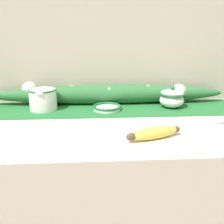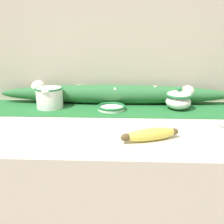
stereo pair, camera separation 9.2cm
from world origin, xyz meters
TOP-DOWN VIEW (x-y plane):
  - countertop at (0.00, 0.00)m, footprint 1.60×0.63m
  - back_wall at (0.00, 0.33)m, footprint 2.40×0.04m
  - table_runner at (0.00, 0.17)m, footprint 1.47×0.26m
  - cream_pitcher at (-0.29, 0.17)m, footprint 0.12×0.14m
  - sugar_bowl at (0.28, 0.17)m, footprint 0.11×0.11m
  - small_dish at (-0.01, 0.15)m, footprint 0.13×0.13m
  - banana at (0.12, -0.17)m, footprint 0.19×0.10m
  - spoon at (0.39, -0.04)m, footprint 0.18×0.04m
  - poinsettia_garland at (-0.00, 0.26)m, footprint 1.12×0.10m

SIDE VIEW (x-z plane):
  - countertop at x=0.00m, z-range 0.00..0.93m
  - table_runner at x=0.00m, z-range 0.93..0.93m
  - spoon at x=0.39m, z-range 0.93..0.94m
  - small_dish at x=-0.01m, z-range 0.93..0.95m
  - banana at x=0.12m, z-range 0.93..0.97m
  - sugar_bowl at x=0.28m, z-range 0.93..1.03m
  - poinsettia_garland at x=0.00m, z-range 0.93..1.03m
  - cream_pitcher at x=-0.29m, z-range 0.93..1.03m
  - back_wall at x=0.00m, z-range 0.00..2.40m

